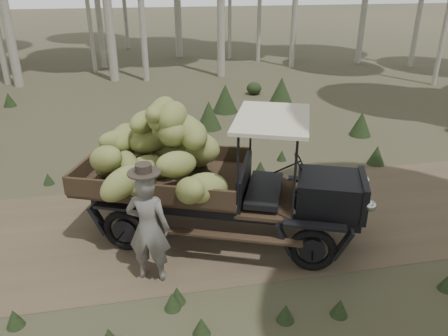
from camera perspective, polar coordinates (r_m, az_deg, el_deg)
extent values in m
plane|color=#473D2B|center=(9.04, -13.50, -8.46)|extent=(120.00, 120.00, 0.00)
cube|color=brown|center=(9.04, -13.50, -8.43)|extent=(70.00, 4.00, 0.01)
cube|color=black|center=(8.21, 13.38, -3.11)|extent=(1.41, 1.38, 0.61)
cube|color=black|center=(8.28, 17.56, -3.40)|extent=(0.51, 1.07, 0.68)
cube|color=black|center=(8.20, 2.65, -1.60)|extent=(0.65, 1.47, 0.61)
cube|color=#38281C|center=(8.56, -7.64, -1.44)|extent=(3.60, 2.98, 0.09)
cube|color=#38281C|center=(9.35, -5.89, 2.26)|extent=(2.89, 1.20, 0.35)
cube|color=#38281C|center=(7.64, -9.95, -3.28)|extent=(2.89, 1.20, 0.35)
cube|color=#38281C|center=(9.06, -17.05, 0.51)|extent=(0.79, 1.87, 0.35)
cube|color=beige|center=(7.69, 6.35, 6.41)|extent=(1.87, 2.21, 0.07)
cube|color=black|center=(8.86, 0.49, -3.32)|extent=(4.75, 1.97, 0.20)
cube|color=black|center=(8.14, -0.54, -6.01)|extent=(4.75, 1.97, 0.20)
torus|color=black|center=(9.29, 11.45, -4.28)|extent=(0.83, 0.45, 0.84)
torus|color=black|center=(7.79, 11.45, -10.43)|extent=(0.83, 0.45, 0.84)
torus|color=black|center=(9.78, -8.96, -2.57)|extent=(0.83, 0.45, 0.84)
torus|color=black|center=(8.35, -12.85, -7.94)|extent=(0.83, 0.45, 0.84)
sphere|color=beige|center=(8.71, 17.86, -1.62)|extent=(0.20, 0.20, 0.20)
sphere|color=beige|center=(7.83, 18.61, -4.75)|extent=(0.20, 0.20, 0.20)
ellipsoid|color=olive|center=(9.06, -6.88, 2.23)|extent=(1.07, 0.60, 0.89)
ellipsoid|color=olive|center=(8.27, -2.81, 2.59)|extent=(0.90, 0.92, 0.59)
ellipsoid|color=olive|center=(8.04, -6.69, 4.76)|extent=(0.61, 0.98, 0.73)
ellipsoid|color=olive|center=(8.19, -8.11, 7.08)|extent=(0.83, 1.13, 0.72)
ellipsoid|color=olive|center=(8.76, -14.39, 0.50)|extent=(0.86, 0.98, 0.44)
ellipsoid|color=olive|center=(7.66, -6.24, 0.48)|extent=(1.03, 0.92, 0.63)
ellipsoid|color=olive|center=(8.48, -6.78, 5.18)|extent=(1.03, 0.91, 0.51)
ellipsoid|color=olive|center=(8.12, -7.77, 6.47)|extent=(0.80, 0.91, 0.55)
ellipsoid|color=olive|center=(7.53, -2.41, -2.71)|extent=(1.00, 0.73, 0.68)
ellipsoid|color=olive|center=(8.73, -6.97, 4.14)|extent=(0.96, 0.46, 0.66)
ellipsoid|color=olive|center=(8.02, -4.16, 4.43)|extent=(0.64, 0.95, 0.61)
ellipsoid|color=olive|center=(8.19, -7.30, 6.67)|extent=(0.70, 1.04, 0.78)
ellipsoid|color=olive|center=(8.34, -12.41, 0.00)|extent=(0.58, 1.04, 0.70)
ellipsoid|color=olive|center=(8.77, -9.50, 3.77)|extent=(1.06, 0.69, 0.70)
ellipsoid|color=olive|center=(8.65, -10.45, 5.92)|extent=(0.77, 0.93, 0.46)
ellipsoid|color=olive|center=(8.10, -8.72, 6.83)|extent=(0.61, 1.02, 0.65)
ellipsoid|color=olive|center=(8.52, -9.37, 0.09)|extent=(0.96, 0.63, 0.68)
ellipsoid|color=olive|center=(8.90, -13.19, 3.44)|extent=(1.09, 0.76, 0.60)
ellipsoid|color=olive|center=(8.33, -6.26, 4.73)|extent=(0.63, 0.81, 0.68)
ellipsoid|color=olive|center=(8.25, -7.53, 6.89)|extent=(0.45, 1.00, 0.58)
ellipsoid|color=olive|center=(7.90, -10.70, -1.73)|extent=(0.81, 0.95, 0.50)
ellipsoid|color=olive|center=(9.03, -12.84, 3.80)|extent=(0.75, 1.06, 0.60)
ellipsoid|color=olive|center=(7.96, -4.53, 4.84)|extent=(0.89, 1.07, 0.78)
ellipsoid|color=olive|center=(7.93, -6.77, 6.68)|extent=(0.80, 0.94, 0.68)
ellipsoid|color=olive|center=(8.74, -3.30, 1.54)|extent=(0.62, 0.91, 0.69)
ellipsoid|color=olive|center=(8.11, -15.17, 1.14)|extent=(0.94, 1.00, 0.74)
ellipsoid|color=olive|center=(7.67, -13.27, -1.98)|extent=(1.06, 0.76, 0.83)
ellipsoid|color=olive|center=(7.31, -4.47, -2.95)|extent=(0.66, 0.98, 0.77)
imported|color=#615F59|center=(7.27, -9.84, -7.76)|extent=(0.82, 0.68, 1.95)
cylinder|color=#302821|center=(6.80, -10.43, -0.60)|extent=(0.66, 0.66, 0.03)
cylinder|color=#302821|center=(6.77, -10.48, -0.10)|extent=(0.33, 0.33, 0.16)
ellipsoid|color=#233319|center=(18.81, 3.95, 10.35)|extent=(0.64, 0.64, 0.51)
ellipsoid|color=#233319|center=(15.52, -6.07, 7.03)|extent=(0.51, 0.51, 0.41)
cone|color=#233319|center=(18.93, -26.28, 8.02)|extent=(0.48, 0.48, 0.54)
cone|color=#233319|center=(12.48, 19.32, 1.63)|extent=(0.48, 0.48, 0.53)
cone|color=#233319|center=(14.49, -1.98, 6.95)|extent=(0.84, 0.84, 0.93)
cone|color=#233319|center=(16.01, 7.45, 9.27)|extent=(1.23, 1.23, 1.37)
cone|color=#233319|center=(16.26, 0.15, 9.11)|extent=(0.94, 0.94, 1.04)
cone|color=#233319|center=(14.52, 17.48, 5.54)|extent=(0.70, 0.70, 0.77)
cone|color=#233319|center=(8.24, 27.14, -13.09)|extent=(0.27, 0.27, 0.30)
cone|color=#233319|center=(11.40, 4.77, 0.21)|extent=(0.27, 0.27, 0.30)
cone|color=#233319|center=(7.08, -6.78, -16.85)|extent=(0.27, 0.27, 0.30)
cone|color=#233319|center=(11.47, 1.81, 0.45)|extent=(0.27, 0.27, 0.30)
cone|color=#233319|center=(11.54, -22.00, -1.28)|extent=(0.27, 0.27, 0.30)
cone|color=#233319|center=(6.91, 8.06, -18.20)|extent=(0.27, 0.27, 0.30)
cone|color=#233319|center=(7.44, -25.72, -17.24)|extent=(0.27, 0.27, 0.30)
cone|color=#233319|center=(11.49, -17.35, -0.68)|extent=(0.27, 0.27, 0.30)
cone|color=#233319|center=(7.15, 14.88, -17.17)|extent=(0.27, 0.27, 0.30)
cone|color=#233319|center=(6.66, -2.98, -19.91)|extent=(0.27, 0.27, 0.30)
cone|color=#233319|center=(7.18, -6.16, -16.13)|extent=(0.27, 0.27, 0.30)
cone|color=#233319|center=(12.16, 7.56, 1.67)|extent=(0.27, 0.27, 0.30)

